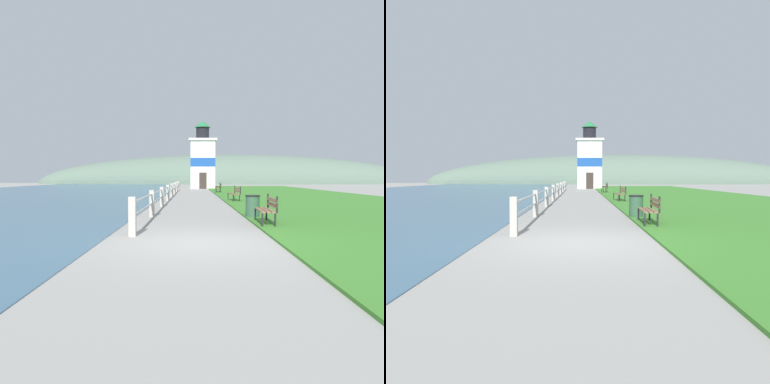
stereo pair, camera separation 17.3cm
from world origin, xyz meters
TOP-DOWN VIEW (x-y plane):
  - ground_plane at (0.00, 0.00)m, footprint 160.00×160.00m
  - grass_verge at (7.78, 19.54)m, footprint 12.00×58.63m
  - water_strip at (-14.28, 19.54)m, footprint 24.00×93.81m
  - seawall_railing at (-1.68, 17.11)m, footprint 0.18×32.41m
  - park_bench_near at (2.19, 3.22)m, footprint 0.54×1.68m
  - park_bench_midway at (2.46, 14.30)m, footprint 0.61×1.89m
  - park_bench_far at (2.33, 26.38)m, footprint 0.74×2.00m
  - lighthouse at (1.16, 38.64)m, footprint 3.44×3.44m
  - trash_bin at (2.04, 5.13)m, footprint 0.54×0.54m
  - distant_hillside at (8.00, 69.09)m, footprint 80.00×16.00m

SIDE VIEW (x-z plane):
  - ground_plane at x=0.00m, z-range 0.00..0.00m
  - distant_hillside at x=8.00m, z-range -6.00..6.00m
  - water_strip at x=-14.28m, z-range 0.00..0.01m
  - grass_verge at x=7.78m, z-range 0.00..0.06m
  - trash_bin at x=2.04m, z-range 0.00..0.84m
  - park_bench_near at x=2.19m, z-range 0.07..1.01m
  - park_bench_midway at x=2.46m, z-range 0.07..1.01m
  - park_bench_far at x=2.33m, z-range 0.07..1.01m
  - seawall_railing at x=-1.68m, z-range 0.08..1.09m
  - lighthouse at x=1.16m, z-range -0.65..7.80m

